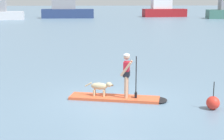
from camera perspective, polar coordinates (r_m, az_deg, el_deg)
name	(u,v)px	position (r m, az deg, el deg)	size (l,w,h in m)	color
ground_plane	(114,99)	(12.89, 0.40, -4.81)	(400.00, 400.00, 0.00)	slate
paddleboard	(121,98)	(12.84, 1.41, -4.65)	(3.66, 1.69, 0.10)	#E55933
person_paddler	(127,72)	(12.57, 2.47, -0.37)	(0.66, 0.56, 1.62)	tan
dog	(101,87)	(12.86, -1.90, -2.73)	(1.06, 0.39, 0.54)	#CCB78C
moored_boat_starboard	(67,10)	(70.37, -7.44, 9.67)	(10.17, 3.06, 12.53)	navy
moored_boat_port	(164,10)	(75.51, 8.48, 9.73)	(9.41, 3.44, 11.69)	maroon
marker_buoy	(213,103)	(12.14, 16.25, -5.19)	(0.45, 0.45, 0.95)	red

